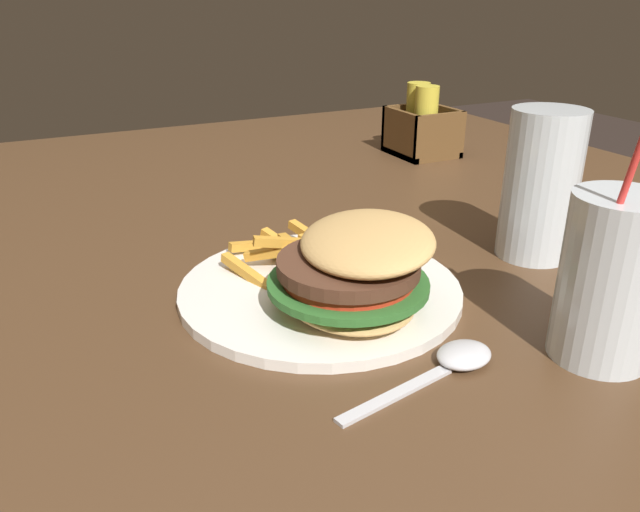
{
  "coord_description": "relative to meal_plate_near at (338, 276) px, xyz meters",
  "views": [
    {
      "loc": [
        0.45,
        -0.4,
        0.99
      ],
      "look_at": [
        -0.02,
        -0.16,
        0.76
      ],
      "focal_mm": 35.0,
      "sensor_mm": 36.0,
      "label": 1
    }
  ],
  "objects": [
    {
      "name": "dining_table",
      "position": [
        -0.01,
        0.16,
        -0.11
      ],
      "size": [
        1.69,
        1.08,
        0.72
      ],
      "color": "#4C331E",
      "rests_on": "ground_plane"
    },
    {
      "name": "meal_plate_near",
      "position": [
        0.0,
        0.0,
        0.0
      ],
      "size": [
        0.27,
        0.27,
        0.09
      ],
      "color": "white",
      "rests_on": "dining_table"
    },
    {
      "name": "beer_glass",
      "position": [
        -0.01,
        0.25,
        0.04
      ],
      "size": [
        0.08,
        0.08,
        0.16
      ],
      "color": "silver",
      "rests_on": "dining_table"
    },
    {
      "name": "juice_glass",
      "position": [
        0.17,
        0.15,
        0.03
      ],
      "size": [
        0.08,
        0.08,
        0.2
      ],
      "color": "silver",
      "rests_on": "dining_table"
    },
    {
      "name": "spoon",
      "position": [
        0.13,
        0.04,
        -0.02
      ],
      "size": [
        0.05,
        0.15,
        0.01
      ],
      "rotation": [
        0.0,
        0.0,
        1.76
      ],
      "color": "silver",
      "rests_on": "dining_table"
    },
    {
      "name": "condiment_caddy",
      "position": [
        -0.43,
        0.39,
        0.02
      ],
      "size": [
        0.11,
        0.1,
        0.12
      ],
      "color": "brown",
      "rests_on": "dining_table"
    }
  ]
}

